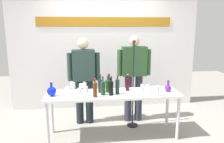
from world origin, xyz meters
TOP-DOWN VIEW (x-y plane):
  - ground_plane at (0.00, 0.00)m, footprint 10.00×10.00m
  - back_wall at (0.00, 1.45)m, footprint 4.13×0.11m
  - display_table at (0.00, 0.00)m, footprint 2.18×0.58m
  - decanter_blue_left at (-0.97, -0.04)m, footprint 0.15×0.15m
  - decanter_blue_right at (0.92, -0.04)m, footprint 0.11×0.11m
  - presenter_left at (-0.47, 0.59)m, footprint 0.60×0.22m
  - presenter_right at (0.47, 0.59)m, footprint 0.65×0.22m
  - wine_bottle_0 at (-0.17, -0.07)m, footprint 0.07×0.07m
  - wine_bottle_1 at (-0.05, 0.19)m, footprint 0.07×0.07m
  - wine_bottle_2 at (0.06, -0.05)m, footprint 0.06×0.06m
  - wine_bottle_3 at (-0.04, -0.11)m, footprint 0.07×0.07m
  - wine_bottle_4 at (-0.08, 0.05)m, footprint 0.08×0.08m
  - wine_bottle_5 at (-0.30, -0.18)m, footprint 0.07×0.07m
  - wine_bottle_6 at (0.26, 0.12)m, footprint 0.07×0.07m
  - wine_bottle_7 at (-0.21, 0.06)m, footprint 0.08×0.08m
  - wine_glass_left_0 at (-0.54, -0.18)m, footprint 0.06×0.06m
  - wine_glass_left_1 at (-0.74, 0.00)m, footprint 0.07×0.07m
  - wine_glass_left_2 at (-0.52, 0.17)m, footprint 0.06×0.06m
  - wine_glass_left_3 at (-0.66, 0.18)m, footprint 0.06×0.06m
  - wine_glass_left_4 at (-0.44, -0.10)m, footprint 0.06×0.06m
  - wine_glass_left_5 at (-0.46, 0.08)m, footprint 0.06×0.06m
  - wine_glass_right_0 at (0.60, -0.19)m, footprint 0.06×0.06m
  - wine_glass_right_1 at (0.67, -0.23)m, footprint 0.07×0.07m
  - wine_glass_right_2 at (0.56, -0.05)m, footprint 0.06×0.06m
  - wine_glass_right_3 at (0.48, -0.02)m, footprint 0.06×0.06m
  - wine_glass_right_4 at (0.45, -0.17)m, footprint 0.06×0.06m
  - microphone_stand at (0.41, 0.34)m, footprint 0.20×0.20m

SIDE VIEW (x-z plane):
  - ground_plane at x=0.00m, z-range 0.00..0.00m
  - microphone_stand at x=0.41m, z-range -0.26..1.34m
  - display_table at x=0.00m, z-range 0.31..1.07m
  - decanter_blue_right at x=0.92m, z-range 0.72..0.92m
  - decanter_blue_left at x=-0.97m, z-range 0.72..0.94m
  - wine_glass_left_2 at x=-0.52m, z-range 0.78..0.91m
  - wine_glass_left_1 at x=-0.74m, z-range 0.78..0.91m
  - wine_glass_right_4 at x=0.45m, z-range 0.78..0.92m
  - wine_glass_right_2 at x=0.56m, z-range 0.78..0.92m
  - wine_glass_right_3 at x=0.48m, z-range 0.78..0.92m
  - wine_glass_right_0 at x=0.60m, z-range 0.79..0.92m
  - wine_glass_left_0 at x=-0.54m, z-range 0.79..0.94m
  - wine_glass_left_4 at x=-0.44m, z-range 0.79..0.94m
  - wine_glass_left_3 at x=-0.66m, z-range 0.79..0.94m
  - wine_glass_right_1 at x=0.67m, z-range 0.79..0.95m
  - wine_glass_left_5 at x=-0.46m, z-range 0.79..0.95m
  - wine_bottle_1 at x=-0.05m, z-range 0.74..1.02m
  - wine_bottle_4 at x=-0.08m, z-range 0.74..1.02m
  - wine_bottle_6 at x=0.26m, z-range 0.74..1.02m
  - wine_bottle_7 at x=-0.21m, z-range 0.73..1.04m
  - wine_bottle_0 at x=-0.17m, z-range 0.73..1.03m
  - wine_bottle_3 at x=-0.04m, z-range 0.73..1.04m
  - wine_bottle_5 at x=-0.30m, z-range 0.74..1.04m
  - wine_bottle_2 at x=0.06m, z-range 0.74..1.05m
  - presenter_left at x=-0.47m, z-range 0.11..1.74m
  - presenter_right at x=0.47m, z-range 0.13..1.80m
  - back_wall at x=0.00m, z-range 0.00..3.00m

